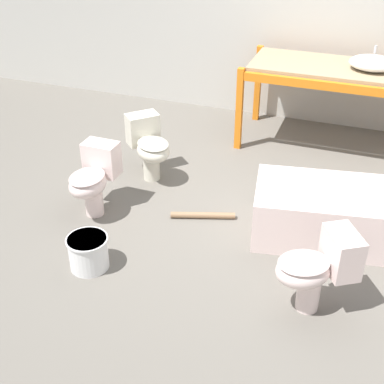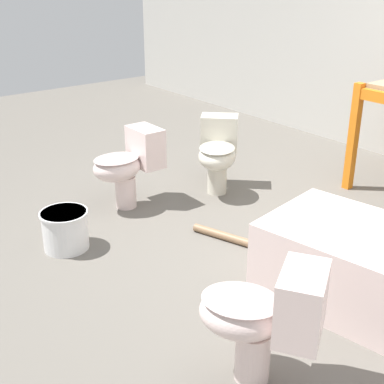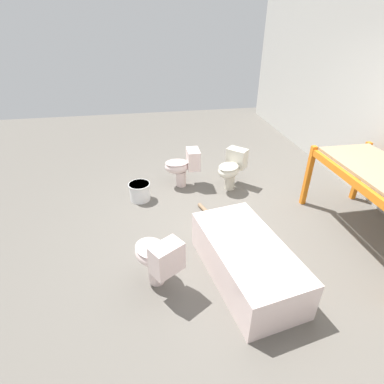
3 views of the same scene
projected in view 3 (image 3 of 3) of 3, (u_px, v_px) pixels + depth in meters
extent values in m
plane|color=#666059|center=(236.00, 233.00, 4.04)|extent=(12.00, 12.00, 0.00)
cube|color=orange|center=(308.00, 176.00, 4.44)|extent=(0.07, 0.07, 0.95)
cube|color=orange|center=(360.00, 172.00, 4.57)|extent=(0.07, 0.07, 0.95)
cube|color=orange|center=(357.00, 184.00, 3.43)|extent=(1.92, 0.06, 0.09)
cube|color=silver|center=(246.00, 261.00, 3.26)|extent=(1.57, 0.96, 0.47)
cube|color=beige|center=(247.00, 251.00, 3.19)|extent=(1.47, 0.87, 0.19)
cylinder|color=silver|center=(230.00, 181.00, 5.02)|extent=(0.17, 0.17, 0.27)
ellipsoid|color=silver|center=(228.00, 171.00, 4.85)|extent=(0.51, 0.51, 0.22)
ellipsoid|color=#B3AF9F|center=(229.00, 166.00, 4.81)|extent=(0.48, 0.48, 0.03)
cube|color=silver|center=(237.00, 158.00, 4.99)|extent=(0.37, 0.37, 0.32)
cylinder|color=silver|center=(156.00, 272.00, 3.25)|extent=(0.17, 0.17, 0.27)
ellipsoid|color=silver|center=(151.00, 253.00, 3.18)|extent=(0.51, 0.48, 0.22)
ellipsoid|color=#BBA7A3|center=(151.00, 248.00, 3.14)|extent=(0.48, 0.46, 0.03)
cube|color=silver|center=(167.00, 258.00, 2.94)|extent=(0.34, 0.38, 0.32)
cylinder|color=silver|center=(181.00, 178.00, 5.10)|extent=(0.17, 0.17, 0.27)
ellipsoid|color=silver|center=(177.00, 167.00, 4.98)|extent=(0.32, 0.40, 0.22)
ellipsoid|color=#BBA7A3|center=(177.00, 162.00, 4.94)|extent=(0.31, 0.38, 0.03)
cube|color=silver|center=(193.00, 159.00, 4.95)|extent=(0.32, 0.20, 0.32)
cylinder|color=white|center=(140.00, 192.00, 4.71)|extent=(0.32, 0.32, 0.28)
cylinder|color=white|center=(139.00, 184.00, 4.64)|extent=(0.34, 0.34, 0.02)
cylinder|color=#8C6B4C|center=(209.00, 214.00, 4.37)|extent=(0.59, 0.24, 0.06)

